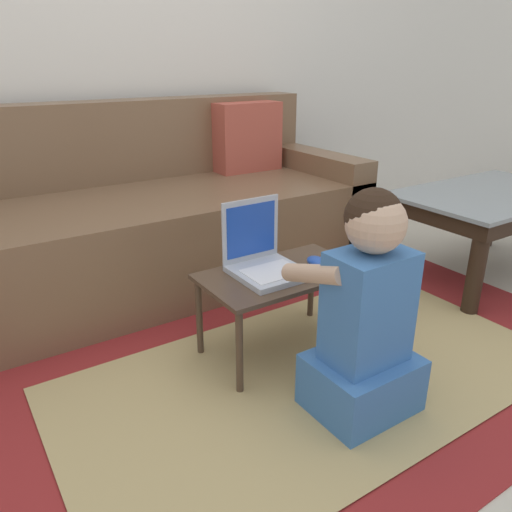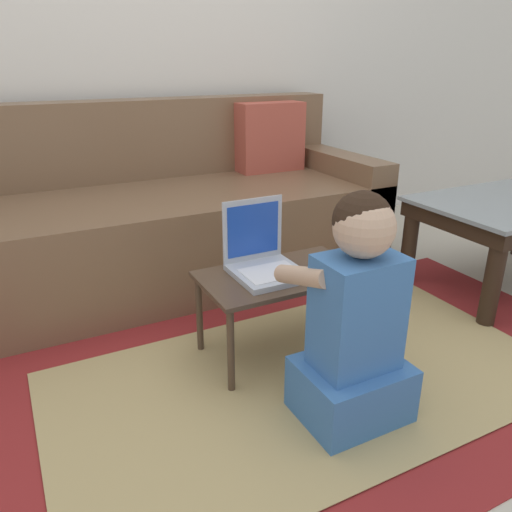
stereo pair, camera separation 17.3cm
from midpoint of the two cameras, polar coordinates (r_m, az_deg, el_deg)
ground_plane at (r=1.66m, az=0.61°, el=-16.06°), size 16.00×16.00×0.00m
wall_back at (r=2.80m, az=-19.89°, el=25.30°), size 9.00×0.06×2.50m
area_rug at (r=1.76m, az=3.78°, el=-13.59°), size 2.36×1.28×0.01m
couch at (r=2.43m, az=-16.27°, el=3.41°), size 2.26×0.86×0.83m
coffee_table at (r=2.62m, az=23.53°, el=5.24°), size 0.93×0.58×0.43m
laptop_desk at (r=1.76m, az=0.04°, el=-3.06°), size 0.56×0.32×0.32m
laptop at (r=1.73m, az=-1.88°, el=-0.71°), size 0.23×0.24×0.25m
computer_mouse at (r=1.79m, az=4.26°, el=-0.73°), size 0.06×0.09×0.04m
person_seated at (r=1.47m, az=9.14°, el=-7.04°), size 0.31×0.37×0.70m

